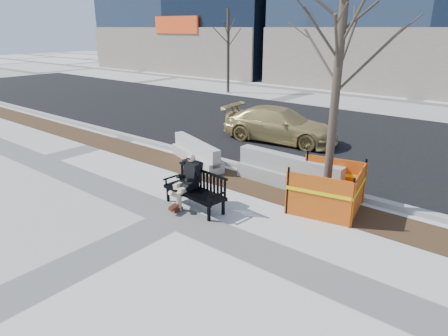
{
  "coord_description": "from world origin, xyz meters",
  "views": [
    {
      "loc": [
        5.85,
        -5.49,
        4.0
      ],
      "look_at": [
        0.39,
        1.23,
        0.91
      ],
      "focal_mm": 31.68,
      "sensor_mm": 36.0,
      "label": 1
    }
  ],
  "objects_px": {
    "bench": "(195,208)",
    "jersey_barrier_right": "(288,186)",
    "jersey_barrier_left": "(197,163)",
    "tree_fence": "(325,208)",
    "seated_man": "(190,204)",
    "sedan": "(279,141)"
  },
  "relations": [
    {
      "from": "bench",
      "to": "sedan",
      "type": "distance_m",
      "value": 6.39
    },
    {
      "from": "bench",
      "to": "jersey_barrier_right",
      "type": "xyz_separation_m",
      "value": [
        1.02,
        2.54,
        0.0
      ]
    },
    {
      "from": "jersey_barrier_right",
      "to": "bench",
      "type": "bearing_deg",
      "value": -110.24
    },
    {
      "from": "sedan",
      "to": "jersey_barrier_right",
      "type": "xyz_separation_m",
      "value": [
        2.53,
        -3.67,
        0.0
      ]
    },
    {
      "from": "bench",
      "to": "jersey_barrier_right",
      "type": "height_order",
      "value": "bench"
    },
    {
      "from": "seated_man",
      "to": "jersey_barrier_left",
      "type": "xyz_separation_m",
      "value": [
        -1.95,
        2.34,
        0.0
      ]
    },
    {
      "from": "jersey_barrier_left",
      "to": "jersey_barrier_right",
      "type": "xyz_separation_m",
      "value": [
        3.2,
        0.12,
        0.0
      ]
    },
    {
      "from": "jersey_barrier_right",
      "to": "tree_fence",
      "type": "bearing_deg",
      "value": -23.01
    },
    {
      "from": "bench",
      "to": "jersey_barrier_left",
      "type": "height_order",
      "value": "bench"
    },
    {
      "from": "tree_fence",
      "to": "jersey_barrier_right",
      "type": "height_order",
      "value": "tree_fence"
    },
    {
      "from": "bench",
      "to": "seated_man",
      "type": "distance_m",
      "value": 0.24
    },
    {
      "from": "seated_man",
      "to": "sedan",
      "type": "xyz_separation_m",
      "value": [
        -1.28,
        6.14,
        0.0
      ]
    },
    {
      "from": "jersey_barrier_left",
      "to": "tree_fence",
      "type": "bearing_deg",
      "value": 13.82
    },
    {
      "from": "bench",
      "to": "jersey_barrier_left",
      "type": "distance_m",
      "value": 3.25
    },
    {
      "from": "seated_man",
      "to": "tree_fence",
      "type": "distance_m",
      "value": 3.2
    },
    {
      "from": "seated_man",
      "to": "tree_fence",
      "type": "relative_size",
      "value": 0.22
    },
    {
      "from": "seated_man",
      "to": "tree_fence",
      "type": "xyz_separation_m",
      "value": [
        2.62,
        1.84,
        0.0
      ]
    },
    {
      "from": "seated_man",
      "to": "tree_fence",
      "type": "bearing_deg",
      "value": 41.21
    },
    {
      "from": "sedan",
      "to": "seated_man",
      "type": "bearing_deg",
      "value": -176.05
    },
    {
      "from": "tree_fence",
      "to": "jersey_barrier_right",
      "type": "xyz_separation_m",
      "value": [
        -1.37,
        0.63,
        0.0
      ]
    },
    {
      "from": "seated_man",
      "to": "sedan",
      "type": "distance_m",
      "value": 6.27
    },
    {
      "from": "tree_fence",
      "to": "sedan",
      "type": "bearing_deg",
      "value": 132.17
    }
  ]
}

